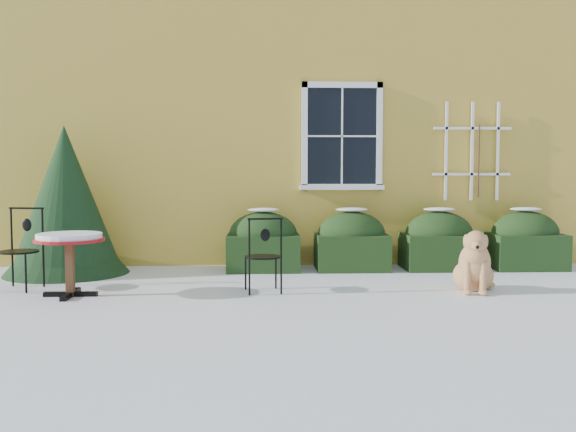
{
  "coord_description": "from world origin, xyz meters",
  "views": [
    {
      "loc": [
        -0.32,
        -6.78,
        1.44
      ],
      "look_at": [
        0.0,
        1.0,
        0.9
      ],
      "focal_mm": 40.0,
      "sensor_mm": 36.0,
      "label": 1
    }
  ],
  "objects_px": {
    "patio_chair_far": "(20,249)",
    "dog": "(474,266)",
    "evergreen_shrub": "(66,214)",
    "patio_chair_near": "(263,255)",
    "bistro_table": "(69,244)"
  },
  "relations": [
    {
      "from": "evergreen_shrub",
      "to": "patio_chair_far",
      "type": "distance_m",
      "value": 1.24
    },
    {
      "from": "dog",
      "to": "bistro_table",
      "type": "bearing_deg",
      "value": -164.95
    },
    {
      "from": "patio_chair_near",
      "to": "patio_chair_far",
      "type": "relative_size",
      "value": 0.91
    },
    {
      "from": "bistro_table",
      "to": "dog",
      "type": "xyz_separation_m",
      "value": [
        4.75,
        0.09,
        -0.3
      ]
    },
    {
      "from": "evergreen_shrub",
      "to": "dog",
      "type": "bearing_deg",
      "value": -16.75
    },
    {
      "from": "patio_chair_near",
      "to": "patio_chair_far",
      "type": "height_order",
      "value": "patio_chair_far"
    },
    {
      "from": "patio_chair_far",
      "to": "dog",
      "type": "height_order",
      "value": "patio_chair_far"
    },
    {
      "from": "bistro_table",
      "to": "patio_chair_near",
      "type": "xyz_separation_m",
      "value": [
        2.23,
        0.15,
        -0.16
      ]
    },
    {
      "from": "evergreen_shrub",
      "to": "patio_chair_near",
      "type": "height_order",
      "value": "evergreen_shrub"
    },
    {
      "from": "patio_chair_far",
      "to": "patio_chair_near",
      "type": "bearing_deg",
      "value": 3.24
    },
    {
      "from": "dog",
      "to": "evergreen_shrub",
      "type": "bearing_deg",
      "value": 177.26
    },
    {
      "from": "evergreen_shrub",
      "to": "patio_chair_near",
      "type": "bearing_deg",
      "value": -28.84
    },
    {
      "from": "evergreen_shrub",
      "to": "bistro_table",
      "type": "relative_size",
      "value": 2.65
    },
    {
      "from": "evergreen_shrub",
      "to": "dog",
      "type": "relative_size",
      "value": 2.55
    },
    {
      "from": "evergreen_shrub",
      "to": "bistro_table",
      "type": "distance_m",
      "value": 1.78
    }
  ]
}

